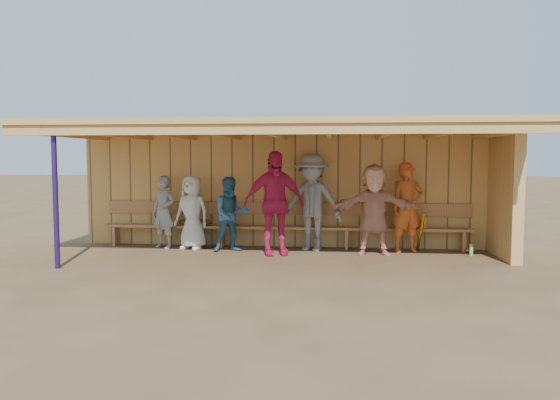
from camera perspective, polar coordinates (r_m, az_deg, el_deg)
The scene contains 11 objects.
ground at distance 10.29m, azimuth -0.21°, elevation -5.99°, with size 90.00×90.00×0.00m, color brown.
player_a at distance 11.48m, azimuth -12.07°, elevation -1.22°, with size 0.55×0.36×1.50m, color gray.
player_b at distance 11.25m, azimuth -9.19°, elevation -1.28°, with size 0.73×0.48×1.50m, color silver.
player_c at distance 10.87m, azimuth -5.15°, elevation -1.50°, with size 0.72×0.56×1.48m, color #33688E.
player_d at distance 10.45m, azimuth -0.62°, elevation -0.31°, with size 1.17×0.49×2.00m, color #CF2155.
player_e at distance 10.91m, azimuth 3.34°, elevation -0.23°, with size 1.26×0.72×1.95m, color gray.
player_f at distance 10.58m, azimuth 9.81°, elevation -0.98°, with size 1.62×0.52×1.75m, color #E09D7E.
player_g at distance 11.00m, azimuth 13.13°, elevation -0.76°, with size 0.65×0.42×1.78m, color #C7551F.
dugout_structure at distance 10.77m, azimuth 2.25°, elevation 3.55°, with size 8.80×3.20×2.50m.
bench at distance 11.31m, azimuth 0.41°, elevation -2.34°, with size 7.60×0.34×0.93m.
dugout_equipment at distance 11.28m, azimuth -3.30°, elevation -2.55°, with size 5.89×0.62×0.80m.
Camera 1 is at (1.10, -10.06, 1.88)m, focal length 35.00 mm.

